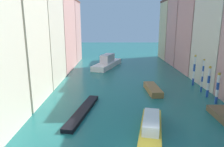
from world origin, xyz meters
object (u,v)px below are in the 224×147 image
at_px(mooring_pole_1, 208,81).
at_px(gondola_black, 82,111).
at_px(mooring_pole_0, 217,88).
at_px(mooring_pole_3, 193,70).
at_px(vaporetto_white, 107,63).
at_px(mooring_pole_2, 202,75).
at_px(motorboat_0, 152,89).
at_px(motorboat_1, 150,127).

distance_m(mooring_pole_1, gondola_black, 17.24).
relative_size(mooring_pole_0, mooring_pole_3, 0.80).
distance_m(mooring_pole_1, vaporetto_white, 24.99).
bearing_deg(mooring_pole_3, gondola_black, -146.75).
bearing_deg(mooring_pole_1, mooring_pole_2, 87.51).
distance_m(mooring_pole_2, vaporetto_white, 23.29).
relative_size(mooring_pole_3, motorboat_0, 0.87).
bearing_deg(mooring_pole_3, motorboat_1, -122.28).
bearing_deg(motorboat_0, mooring_pole_2, 0.57).
xyz_separation_m(mooring_pole_0, mooring_pole_2, (0.12, 4.69, 0.43)).
bearing_deg(mooring_pole_2, motorboat_0, -179.43).
distance_m(mooring_pole_0, gondola_black, 16.61).
bearing_deg(vaporetto_white, mooring_pole_1, -55.62).
height_order(mooring_pole_2, motorboat_1, mooring_pole_2).
distance_m(mooring_pole_2, motorboat_0, 7.43).
height_order(vaporetto_white, motorboat_0, vaporetto_white).
relative_size(mooring_pole_0, mooring_pole_1, 0.93).
bearing_deg(mooring_pole_2, vaporetto_white, 127.63).
bearing_deg(mooring_pole_0, gondola_black, -170.41).
relative_size(mooring_pole_1, motorboat_0, 0.75).
distance_m(gondola_black, motorboat_0, 11.83).
bearing_deg(gondola_black, mooring_pole_1, 17.85).
bearing_deg(gondola_black, motorboat_0, 38.52).
relative_size(mooring_pole_1, vaporetto_white, 0.34).
relative_size(motorboat_0, motorboat_1, 0.72).
height_order(mooring_pole_1, gondola_black, mooring_pole_1).
bearing_deg(gondola_black, mooring_pole_3, 33.25).
bearing_deg(mooring_pole_2, mooring_pole_1, -92.49).
distance_m(mooring_pole_3, motorboat_1, 18.22).
bearing_deg(mooring_pole_1, mooring_pole_3, 88.30).
xyz_separation_m(mooring_pole_1, mooring_pole_3, (0.16, 5.55, 0.34)).
relative_size(mooring_pole_0, motorboat_0, 0.70).
bearing_deg(motorboat_1, mooring_pole_0, 37.47).
bearing_deg(motorboat_1, mooring_pole_1, 45.77).
relative_size(mooring_pole_0, motorboat_1, 0.50).
bearing_deg(vaporetto_white, motorboat_1, -81.41).
bearing_deg(mooring_pole_1, mooring_pole_0, -90.54).
bearing_deg(mooring_pole_2, gondola_black, -155.59).
height_order(mooring_pole_0, mooring_pole_2, mooring_pole_2).
relative_size(mooring_pole_2, mooring_pole_3, 0.98).
distance_m(mooring_pole_3, motorboat_0, 8.26).
height_order(gondola_black, motorboat_1, motorboat_1).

